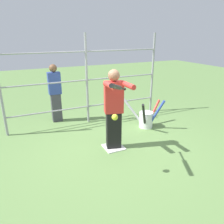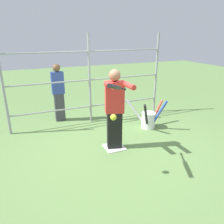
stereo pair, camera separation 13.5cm
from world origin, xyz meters
The scene contains 8 objects.
ground_plane centered at (0.00, 0.00, 0.00)m, with size 24.00×24.00×0.00m, color #608447.
home_plate centered at (0.00, 0.00, 0.01)m, with size 0.40×0.40×0.02m.
fence_backstop centered at (0.00, -1.60, 1.15)m, with size 4.10×0.06×2.30m.
batter centered at (0.00, 0.02, 0.89)m, with size 0.41×0.63×1.65m.
baseball_bat_swinging centered at (0.34, 0.82, 1.52)m, with size 0.60×0.68×0.30m.
softball_in_flight centered at (0.41, 0.90, 1.07)m, with size 0.10×0.10×0.10m.
bat_bucket centered at (-1.21, -0.62, 0.24)m, with size 1.01×0.87×0.78m.
bystander_behind_fence centered at (0.75, -2.01, 0.80)m, with size 0.32×0.20×1.54m.
Camera 2 is at (1.64, 3.74, 2.28)m, focal length 35.00 mm.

